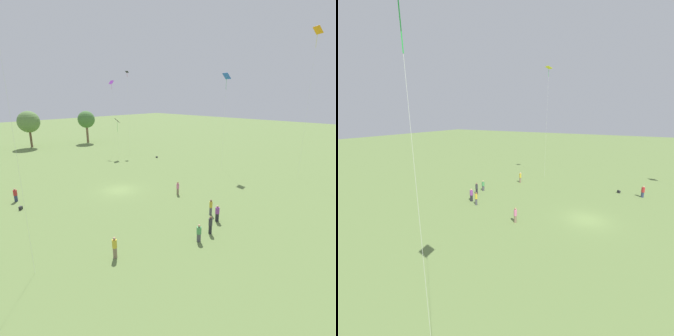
% 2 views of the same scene
% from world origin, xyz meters
% --- Properties ---
extents(ground_plane, '(240.00, 240.00, 0.00)m').
position_xyz_m(ground_plane, '(0.00, 0.00, 0.00)').
color(ground_plane, olive).
extents(person_0, '(0.43, 0.43, 1.77)m').
position_xyz_m(person_0, '(2.42, -13.55, 0.90)').
color(person_0, '#4C4C51').
rests_on(person_0, ground_plane).
extents(person_1, '(0.49, 0.49, 1.78)m').
position_xyz_m(person_1, '(1.61, -14.93, 0.88)').
color(person_1, '#232328').
rests_on(person_1, ground_plane).
extents(person_2, '(0.61, 0.61, 1.66)m').
position_xyz_m(person_2, '(-2.83, -16.00, 0.82)').
color(person_2, '#4C4C51').
rests_on(person_2, ground_plane).
extents(person_3, '(0.53, 0.53, 1.85)m').
position_xyz_m(person_3, '(-9.47, -12.68, 0.92)').
color(person_3, '#847056').
rests_on(person_3, ground_plane).
extents(person_4, '(0.62, 0.62, 1.71)m').
position_xyz_m(person_4, '(-11.27, 5.84, 0.84)').
color(person_4, '#333D5B').
rests_on(person_4, ground_plane).
extents(person_5, '(0.47, 0.47, 1.74)m').
position_xyz_m(person_5, '(4.42, -6.87, 0.88)').
color(person_5, '#847056').
rests_on(person_5, ground_plane).
extents(person_6, '(0.37, 0.37, 1.78)m').
position_xyz_m(person_6, '(-0.97, -15.91, 0.90)').
color(person_6, '#232328').
rests_on(person_6, ground_plane).
extents(kite_4, '(1.33, 1.34, 19.61)m').
position_xyz_m(kite_4, '(-14.72, -10.06, 18.39)').
color(kite_4, yellow).
rests_on(kite_4, ground_plane).
extents(picnic_bag_0, '(0.48, 0.49, 0.39)m').
position_xyz_m(picnic_bag_0, '(-11.70, 2.78, 0.20)').
color(picnic_bag_0, '#262628').
rests_on(picnic_bag_0, ground_plane).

